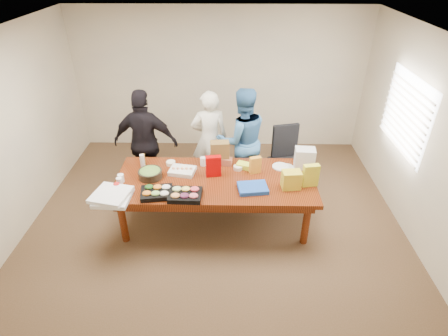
{
  "coord_description": "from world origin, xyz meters",
  "views": [
    {
      "loc": [
        0.2,
        -4.27,
        3.57
      ],
      "look_at": [
        0.13,
        0.1,
        0.87
      ],
      "focal_mm": 29.15,
      "sensor_mm": 36.0,
      "label": 1
    }
  ],
  "objects_px": {
    "person_center": "(210,139)",
    "conference_table": "(215,200)",
    "sheet_cake": "(182,171)",
    "office_chair": "(285,161)",
    "salad_bowl": "(150,174)",
    "person_right": "(242,140)"
  },
  "relations": [
    {
      "from": "conference_table",
      "to": "sheet_cake",
      "type": "relative_size",
      "value": 7.85
    },
    {
      "from": "person_center",
      "to": "salad_bowl",
      "type": "xyz_separation_m",
      "value": [
        -0.79,
        -1.06,
        -0.02
      ]
    },
    {
      "from": "office_chair",
      "to": "salad_bowl",
      "type": "xyz_separation_m",
      "value": [
        -2.04,
        -0.87,
        0.28
      ]
    },
    {
      "from": "person_right",
      "to": "sheet_cake",
      "type": "relative_size",
      "value": 4.9
    },
    {
      "from": "conference_table",
      "to": "person_center",
      "type": "height_order",
      "value": "person_center"
    },
    {
      "from": "conference_table",
      "to": "person_right",
      "type": "bearing_deg",
      "value": 67.49
    },
    {
      "from": "person_center",
      "to": "conference_table",
      "type": "bearing_deg",
      "value": 88.36
    },
    {
      "from": "sheet_cake",
      "to": "salad_bowl",
      "type": "height_order",
      "value": "salad_bowl"
    },
    {
      "from": "sheet_cake",
      "to": "salad_bowl",
      "type": "xyz_separation_m",
      "value": [
        -0.44,
        -0.13,
        0.02
      ]
    },
    {
      "from": "person_center",
      "to": "office_chair",
      "type": "bearing_deg",
      "value": 162.89
    },
    {
      "from": "person_right",
      "to": "sheet_cake",
      "type": "xyz_separation_m",
      "value": [
        -0.88,
        -0.81,
        -0.09
      ]
    },
    {
      "from": "office_chair",
      "to": "person_center",
      "type": "relative_size",
      "value": 0.63
    },
    {
      "from": "conference_table",
      "to": "salad_bowl",
      "type": "xyz_separation_m",
      "value": [
        -0.92,
        0.03,
        0.43
      ]
    },
    {
      "from": "person_center",
      "to": "person_right",
      "type": "relative_size",
      "value": 0.95
    },
    {
      "from": "office_chair",
      "to": "sheet_cake",
      "type": "height_order",
      "value": "office_chair"
    },
    {
      "from": "conference_table",
      "to": "salad_bowl",
      "type": "relative_size",
      "value": 8.26
    },
    {
      "from": "sheet_cake",
      "to": "salad_bowl",
      "type": "bearing_deg",
      "value": -153.06
    },
    {
      "from": "conference_table",
      "to": "office_chair",
      "type": "relative_size",
      "value": 2.69
    },
    {
      "from": "conference_table",
      "to": "sheet_cake",
      "type": "distance_m",
      "value": 0.65
    },
    {
      "from": "person_center",
      "to": "salad_bowl",
      "type": "distance_m",
      "value": 1.32
    },
    {
      "from": "office_chair",
      "to": "sheet_cake",
      "type": "relative_size",
      "value": 2.92
    },
    {
      "from": "office_chair",
      "to": "sheet_cake",
      "type": "bearing_deg",
      "value": -168.98
    }
  ]
}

